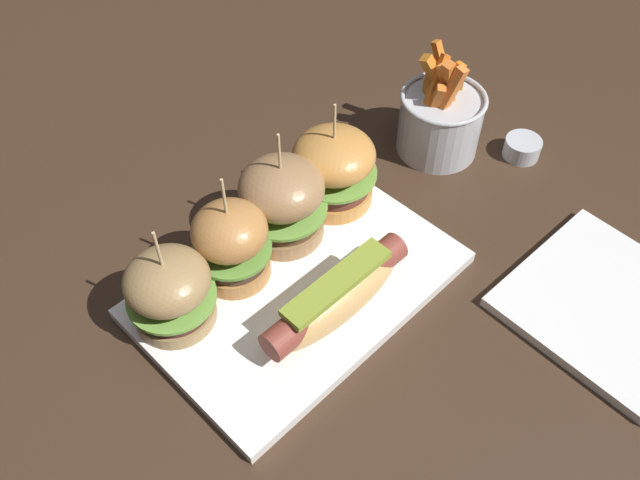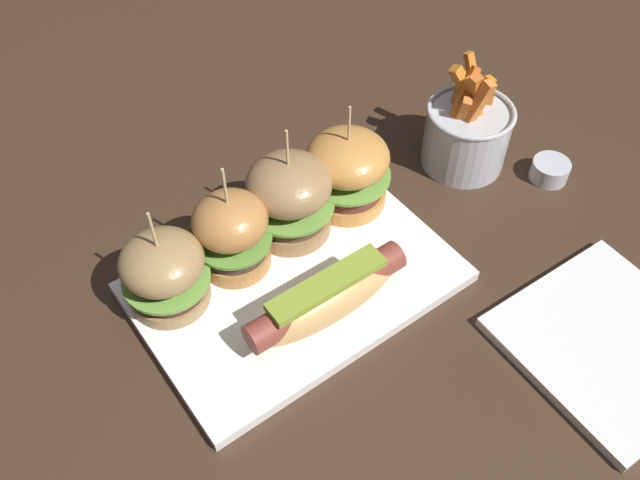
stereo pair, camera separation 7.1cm
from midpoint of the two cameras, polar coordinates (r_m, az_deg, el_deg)
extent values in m
plane|color=#382619|center=(0.73, -4.60, -4.31)|extent=(3.00, 3.00, 0.00)
cube|color=white|center=(0.73, -4.63, -3.98)|extent=(0.33, 0.22, 0.01)
ellipsoid|color=tan|center=(0.68, -1.57, -5.11)|extent=(0.17, 0.05, 0.05)
cylinder|color=brown|center=(0.67, -1.58, -4.80)|extent=(0.18, 0.03, 0.03)
cube|color=olive|center=(0.66, -1.62, -3.84)|extent=(0.13, 0.03, 0.01)
cylinder|color=#97774A|center=(0.71, -15.00, -6.05)|extent=(0.08, 0.08, 0.02)
cylinder|color=#492723|center=(0.70, -15.25, -5.32)|extent=(0.08, 0.08, 0.01)
cylinder|color=#6B9E3D|center=(0.69, -15.41, -4.86)|extent=(0.09, 0.09, 0.00)
ellipsoid|color=#97774A|center=(0.67, -15.87, -3.52)|extent=(0.09, 0.09, 0.05)
cylinder|color=tan|center=(0.64, -16.61, -1.36)|extent=(0.00, 0.00, 0.06)
cylinder|color=#B0753D|center=(0.73, -10.02, -2.35)|extent=(0.08, 0.08, 0.02)
cylinder|color=#453025|center=(0.72, -10.21, -1.44)|extent=(0.07, 0.07, 0.02)
cylinder|color=#609338|center=(0.71, -10.32, -0.92)|extent=(0.08, 0.08, 0.00)
ellipsoid|color=#B0753D|center=(0.69, -10.65, 0.62)|extent=(0.08, 0.08, 0.05)
cylinder|color=tan|center=(0.66, -11.16, 3.03)|extent=(0.00, 0.00, 0.06)
cylinder|color=#966F47|center=(0.76, -5.76, 1.15)|extent=(0.09, 0.09, 0.02)
cylinder|color=#513A23|center=(0.75, -5.87, 2.10)|extent=(0.08, 0.08, 0.02)
cylinder|color=#6B9E3D|center=(0.74, -5.93, 2.65)|extent=(0.10, 0.10, 0.00)
ellipsoid|color=#966F47|center=(0.72, -6.12, 4.31)|extent=(0.09, 0.09, 0.06)
cylinder|color=tan|center=(0.69, -6.41, 6.87)|extent=(0.00, 0.00, 0.06)
cylinder|color=#C3823C|center=(0.80, -1.41, 4.03)|extent=(0.09, 0.09, 0.02)
cylinder|color=#5C2C22|center=(0.78, -1.43, 5.02)|extent=(0.09, 0.09, 0.02)
cylinder|color=#6B9E3D|center=(0.78, -1.45, 5.64)|extent=(0.10, 0.10, 0.00)
ellipsoid|color=#C3823C|center=(0.76, -1.49, 7.13)|extent=(0.10, 0.10, 0.05)
cylinder|color=tan|center=(0.73, -1.55, 9.45)|extent=(0.00, 0.00, 0.06)
cylinder|color=#B7BABF|center=(0.87, 7.85, 9.59)|extent=(0.10, 0.10, 0.08)
torus|color=#B7BABF|center=(0.85, 8.15, 11.78)|extent=(0.11, 0.11, 0.01)
cube|color=orange|center=(0.83, 8.35, 11.79)|extent=(0.03, 0.03, 0.09)
cube|color=orange|center=(0.84, 8.45, 12.15)|extent=(0.03, 0.03, 0.08)
cube|color=orange|center=(0.85, 7.69, 11.81)|extent=(0.02, 0.03, 0.06)
cube|color=orange|center=(0.84, 8.26, 12.14)|extent=(0.04, 0.02, 0.08)
cube|color=#CC6926|center=(0.84, 7.33, 11.26)|extent=(0.02, 0.03, 0.07)
cube|color=orange|center=(0.84, 8.32, 12.49)|extent=(0.04, 0.02, 0.09)
cube|color=orange|center=(0.86, 6.93, 12.64)|extent=(0.05, 0.03, 0.07)
cube|color=orange|center=(0.86, 8.22, 13.52)|extent=(0.02, 0.05, 0.09)
cube|color=orange|center=(0.87, 9.27, 12.45)|extent=(0.02, 0.02, 0.06)
cube|color=orange|center=(0.84, 7.16, 12.36)|extent=(0.05, 0.02, 0.09)
cube|color=orange|center=(0.85, 7.78, 13.01)|extent=(0.05, 0.04, 0.09)
cylinder|color=#B7BABF|center=(0.90, 14.69, 7.48)|extent=(0.05, 0.05, 0.03)
cylinder|color=tan|center=(0.89, 14.78, 7.83)|extent=(0.04, 0.04, 0.01)
cube|color=white|center=(0.76, 20.98, -5.39)|extent=(0.20, 0.20, 0.01)
camera|label=1|loc=(0.04, -92.87, -3.32)|focal=37.61mm
camera|label=2|loc=(0.04, 87.13, 3.32)|focal=37.61mm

